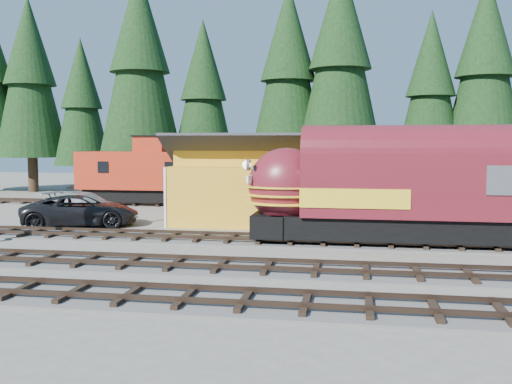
% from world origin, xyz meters
% --- Properties ---
extents(ground, '(120.00, 120.00, 0.00)m').
position_xyz_m(ground, '(0.00, 0.00, 0.00)').
color(ground, '#6B665B').
rests_on(ground, ground).
extents(track_siding, '(68.00, 3.20, 0.33)m').
position_xyz_m(track_siding, '(10.00, 4.00, 0.06)').
color(track_siding, '#4C4947').
rests_on(track_siding, ground).
extents(track_spur, '(32.00, 3.20, 0.33)m').
position_xyz_m(track_spur, '(-10.00, 18.00, 0.06)').
color(track_spur, '#4C4947').
rests_on(track_spur, ground).
extents(depot, '(12.80, 7.00, 5.30)m').
position_xyz_m(depot, '(-0.00, 10.50, 2.96)').
color(depot, orange).
rests_on(depot, ground).
extents(conifer_backdrop, '(80.88, 23.18, 17.21)m').
position_xyz_m(conifer_backdrop, '(2.12, 24.92, 10.35)').
color(conifer_backdrop, black).
rests_on(conifer_backdrop, ground).
extents(locomotive, '(15.41, 3.06, 4.19)m').
position_xyz_m(locomotive, '(6.61, 4.00, 2.46)').
color(locomotive, black).
rests_on(locomotive, ground).
extents(caboose, '(9.35, 2.71, 4.86)m').
position_xyz_m(caboose, '(-11.46, 18.00, 2.43)').
color(caboose, black).
rests_on(caboose, ground).
extents(pickup_truck_a, '(7.02, 4.91, 1.78)m').
position_xyz_m(pickup_truck_a, '(-10.97, 7.33, 0.89)').
color(pickup_truck_a, black).
rests_on(pickup_truck_a, ground).
extents(pickup_truck_b, '(6.02, 3.50, 1.64)m').
position_xyz_m(pickup_truck_b, '(-12.33, 10.50, 0.82)').
color(pickup_truck_b, '#A4A7AB').
rests_on(pickup_truck_b, ground).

